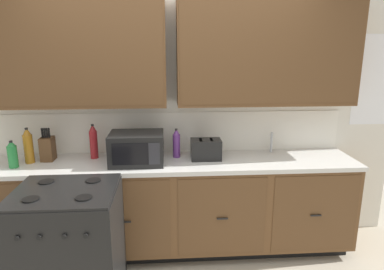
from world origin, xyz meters
The scene contains 12 objects.
ground_plane centered at (0.00, 0.00, 0.00)m, with size 8.49×8.49×0.00m, color #B2A893.
wall_unit centered at (0.00, 0.50, 1.69)m, with size 4.59×0.40×2.56m.
counter_run centered at (0.00, 0.30, 0.48)m, with size 3.42×0.64×0.94m.
stove_range centered at (-0.81, -0.33, 0.47)m, with size 0.76×0.68×0.95m.
microwave centered at (-0.33, 0.26, 1.08)m, with size 0.48×0.37×0.28m.
toaster centered at (0.31, 0.32, 1.03)m, with size 0.28×0.18×0.19m.
knife_block centered at (-1.16, 0.39, 1.05)m, with size 0.11×0.14×0.31m.
sink_faucet centered at (0.99, 0.51, 1.04)m, with size 0.02×0.02×0.20m, color #B2B5BA.
bottle_green centered at (-1.40, 0.21, 1.06)m, with size 0.08×0.08×0.24m.
bottle_red centered at (-0.74, 0.43, 1.10)m, with size 0.07×0.07×0.33m.
bottle_violet centered at (0.04, 0.40, 1.07)m, with size 0.07×0.07×0.28m.
bottle_amber centered at (-1.30, 0.33, 1.10)m, with size 0.08×0.08×0.33m.
Camera 1 is at (-0.04, -2.75, 1.96)m, focal length 32.24 mm.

